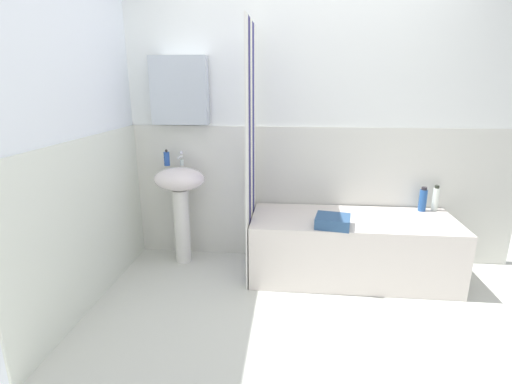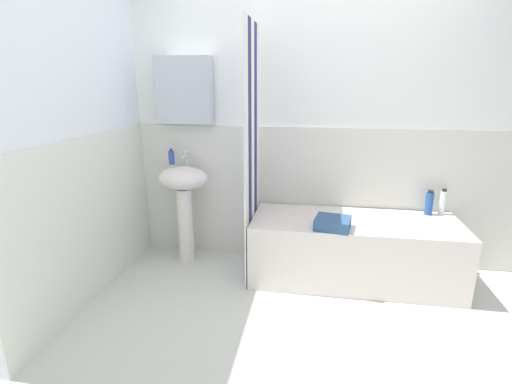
# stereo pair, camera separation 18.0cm
# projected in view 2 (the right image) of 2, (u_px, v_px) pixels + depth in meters

# --- Properties ---
(ground_plane) EXTENTS (4.80, 5.60, 0.04)m
(ground_plane) POSITION_uv_depth(u_px,v_px,m) (299.00, 347.00, 2.35)
(ground_plane) COLOR silver
(wall_back_tiled) EXTENTS (3.60, 0.18, 2.40)m
(wall_back_tiled) POSITION_uv_depth(u_px,v_px,m) (303.00, 134.00, 3.24)
(wall_back_tiled) COLOR white
(wall_back_tiled) RESTS_ON ground_plane
(wall_left_tiled) EXTENTS (0.07, 1.81, 2.40)m
(wall_left_tiled) POSITION_uv_depth(u_px,v_px,m) (78.00, 149.00, 2.61)
(wall_left_tiled) COLOR white
(wall_left_tiled) RESTS_ON ground_plane
(sink) EXTENTS (0.44, 0.34, 0.87)m
(sink) POSITION_uv_depth(u_px,v_px,m) (184.00, 192.00, 3.31)
(sink) COLOR silver
(sink) RESTS_ON ground_plane
(faucet) EXTENTS (0.03, 0.12, 0.12)m
(faucet) POSITION_uv_depth(u_px,v_px,m) (185.00, 158.00, 3.31)
(faucet) COLOR silver
(faucet) RESTS_ON sink
(soap_dispenser) EXTENTS (0.05, 0.05, 0.14)m
(soap_dispenser) POSITION_uv_depth(u_px,v_px,m) (171.00, 157.00, 3.32)
(soap_dispenser) COLOR #2950A3
(soap_dispenser) RESTS_ON sink
(bathtub) EXTENTS (1.63, 0.65, 0.51)m
(bathtub) POSITION_uv_depth(u_px,v_px,m) (353.00, 250.00, 3.07)
(bathtub) COLOR silver
(bathtub) RESTS_ON ground_plane
(shower_curtain) EXTENTS (0.01, 0.65, 2.00)m
(shower_curtain) POSITION_uv_depth(u_px,v_px,m) (252.00, 156.00, 2.99)
(shower_curtain) COLOR white
(shower_curtain) RESTS_ON ground_plane
(body_wash_bottle) EXTENTS (0.05, 0.05, 0.22)m
(body_wash_bottle) POSITION_uv_depth(u_px,v_px,m) (443.00, 202.00, 3.10)
(body_wash_bottle) COLOR white
(body_wash_bottle) RESTS_ON bathtub
(conditioner_bottle) EXTENTS (0.06, 0.06, 0.21)m
(conditioner_bottle) POSITION_uv_depth(u_px,v_px,m) (429.00, 203.00, 3.10)
(conditioner_bottle) COLOR #255299
(conditioner_bottle) RESTS_ON bathtub
(towel_folded) EXTENTS (0.29, 0.27, 0.08)m
(towel_folded) POSITION_uv_depth(u_px,v_px,m) (333.00, 223.00, 2.82)
(towel_folded) COLOR #31537E
(towel_folded) RESTS_ON bathtub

